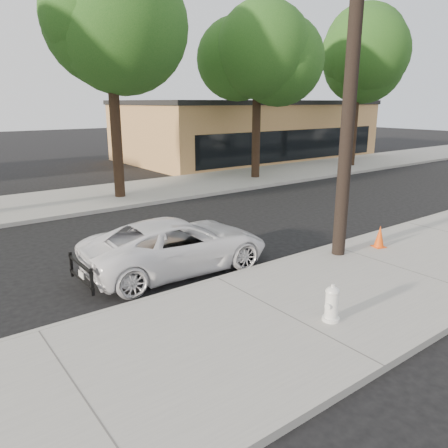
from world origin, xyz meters
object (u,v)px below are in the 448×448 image
(utility_pole, at_px, (351,76))
(police_cruiser, at_px, (178,245))
(fire_hydrant, at_px, (332,304))
(traffic_cone, at_px, (380,237))

(utility_pole, distance_m, police_cruiser, 5.91)
(fire_hydrant, relative_size, traffic_cone, 1.09)
(police_cruiser, relative_size, fire_hydrant, 6.95)
(police_cruiser, relative_size, traffic_cone, 7.58)
(traffic_cone, bearing_deg, police_cruiser, 156.47)
(fire_hydrant, bearing_deg, utility_pole, 24.45)
(police_cruiser, distance_m, traffic_cone, 5.69)
(police_cruiser, bearing_deg, traffic_cone, -110.43)
(fire_hydrant, xyz_separation_m, traffic_cone, (4.47, 2.01, -0.03))
(utility_pole, distance_m, fire_hydrant, 5.74)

